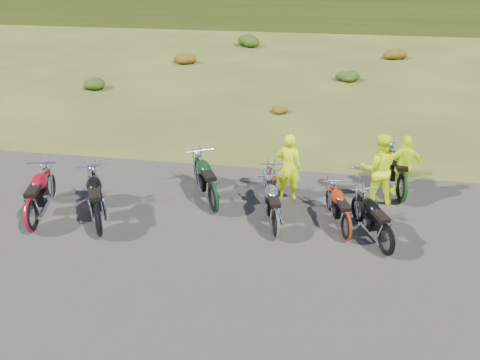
% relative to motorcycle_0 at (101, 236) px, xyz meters
% --- Properties ---
extents(ground, '(300.00, 300.00, 0.00)m').
position_rel_motorcycle_0_xyz_m(ground, '(3.68, 0.12, 0.00)').
color(ground, '#323F15').
rests_on(ground, ground).
extents(gravel_pad, '(20.00, 12.00, 0.04)m').
position_rel_motorcycle_0_xyz_m(gravel_pad, '(3.68, -1.88, 0.00)').
color(gravel_pad, black).
rests_on(gravel_pad, ground).
extents(shrub_1, '(1.03, 1.03, 0.61)m').
position_rel_motorcycle_0_xyz_m(shrub_1, '(-5.42, 11.42, 0.31)').
color(shrub_1, black).
rests_on(shrub_1, ground).
extents(shrub_2, '(1.30, 1.30, 0.77)m').
position_rel_motorcycle_0_xyz_m(shrub_2, '(-2.52, 16.72, 0.38)').
color(shrub_2, '#673B0C').
rests_on(shrub_2, ground).
extents(shrub_3, '(1.56, 1.56, 0.92)m').
position_rel_motorcycle_0_xyz_m(shrub_3, '(0.38, 22.02, 0.46)').
color(shrub_3, black).
rests_on(shrub_3, ground).
extents(shrub_4, '(0.77, 0.77, 0.45)m').
position_rel_motorcycle_0_xyz_m(shrub_4, '(3.28, 9.32, 0.23)').
color(shrub_4, '#673B0C').
rests_on(shrub_4, ground).
extents(shrub_5, '(1.03, 1.03, 0.61)m').
position_rel_motorcycle_0_xyz_m(shrub_5, '(6.18, 14.62, 0.31)').
color(shrub_5, black).
rests_on(shrub_5, ground).
extents(shrub_6, '(1.30, 1.30, 0.77)m').
position_rel_motorcycle_0_xyz_m(shrub_6, '(9.08, 19.92, 0.38)').
color(shrub_6, '#673B0C').
rests_on(shrub_6, ground).
extents(motorcycle_0, '(1.73, 2.43, 1.22)m').
position_rel_motorcycle_0_xyz_m(motorcycle_0, '(0.00, 0.00, 0.00)').
color(motorcycle_0, black).
rests_on(motorcycle_0, ground).
extents(motorcycle_1, '(1.28, 2.38, 1.19)m').
position_rel_motorcycle_0_xyz_m(motorcycle_1, '(-1.61, -0.05, 0.00)').
color(motorcycle_1, maroon).
rests_on(motorcycle_1, ground).
extents(motorcycle_2, '(1.72, 2.34, 1.18)m').
position_rel_motorcycle_0_xyz_m(motorcycle_2, '(2.37, 1.45, 0.00)').
color(motorcycle_2, black).
rests_on(motorcycle_2, ground).
extents(motorcycle_3, '(1.14, 2.11, 1.05)m').
position_rel_motorcycle_0_xyz_m(motorcycle_3, '(4.01, 0.57, 0.00)').
color(motorcycle_3, '#9B9B9F').
rests_on(motorcycle_3, ground).
extents(motorcycle_4, '(0.85, 1.96, 1.00)m').
position_rel_motorcycle_0_xyz_m(motorcycle_4, '(3.82, 1.35, 0.00)').
color(motorcycle_4, '#4D0C14').
rests_on(motorcycle_4, ground).
extents(motorcycle_5, '(1.37, 2.11, 1.05)m').
position_rel_motorcycle_0_xyz_m(motorcycle_5, '(6.39, 0.30, 0.00)').
color(motorcycle_5, black).
rests_on(motorcycle_5, ground).
extents(motorcycle_6, '(1.10, 1.98, 0.98)m').
position_rel_motorcycle_0_xyz_m(motorcycle_6, '(5.58, 0.73, 0.00)').
color(motorcycle_6, maroon).
rests_on(motorcycle_6, ground).
extents(motorcycle_7, '(1.01, 2.34, 1.19)m').
position_rel_motorcycle_0_xyz_m(motorcycle_7, '(7.06, 2.72, 0.00)').
color(motorcycle_7, black).
rests_on(motorcycle_7, ground).
extents(person_middle, '(0.72, 0.55, 1.79)m').
position_rel_motorcycle_0_xyz_m(person_middle, '(4.14, 2.46, 0.89)').
color(person_middle, '#C7E60C').
rests_on(person_middle, ground).
extents(person_right_a, '(0.97, 0.79, 1.88)m').
position_rel_motorcycle_0_xyz_m(person_right_a, '(6.38, 2.61, 0.94)').
color(person_right_a, '#C7E60C').
rests_on(person_right_a, ground).
extents(person_right_b, '(1.03, 0.56, 1.67)m').
position_rel_motorcycle_0_xyz_m(person_right_b, '(7.10, 3.12, 0.83)').
color(person_right_b, '#C7E60C').
rests_on(person_right_b, ground).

